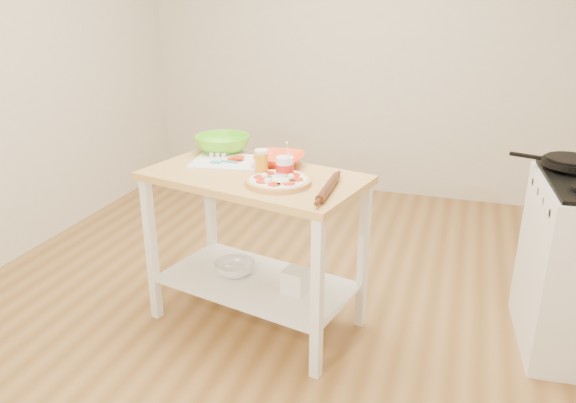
% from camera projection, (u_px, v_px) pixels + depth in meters
% --- Properties ---
extents(room_shell, '(4.04, 4.54, 2.74)m').
position_uv_depth(room_shell, '(277.00, 83.00, 2.98)').
color(room_shell, olive).
rests_on(room_shell, ground).
extents(prep_island, '(1.27, 0.87, 0.90)m').
position_uv_depth(prep_island, '(255.00, 218.00, 3.06)').
color(prep_island, tan).
rests_on(prep_island, ground).
extents(skillet, '(0.44, 0.29, 0.03)m').
position_uv_depth(skillet, '(569.00, 163.00, 2.91)').
color(skillet, black).
rests_on(skillet, gas_stove).
extents(pizza, '(0.33, 0.33, 0.05)m').
position_uv_depth(pizza, '(278.00, 181.00, 2.82)').
color(pizza, '#E4AA61').
rests_on(pizza, prep_island).
extents(cutting_board, '(0.44, 0.36, 0.04)m').
position_uv_depth(cutting_board, '(229.00, 161.00, 3.17)').
color(cutting_board, white).
rests_on(cutting_board, prep_island).
extents(spatula, '(0.15, 0.05, 0.01)m').
position_uv_depth(spatula, '(223.00, 162.00, 3.12)').
color(spatula, teal).
rests_on(spatula, cutting_board).
extents(knife, '(0.27, 0.09, 0.01)m').
position_uv_depth(knife, '(226.00, 151.00, 3.33)').
color(knife, silver).
rests_on(knife, cutting_board).
extents(orange_bowl, '(0.30, 0.30, 0.07)m').
position_uv_depth(orange_bowl, '(279.00, 160.00, 3.10)').
color(orange_bowl, '#FF4617').
rests_on(orange_bowl, prep_island).
extents(green_bowl, '(0.40, 0.40, 0.10)m').
position_uv_depth(green_bowl, '(222.00, 144.00, 3.35)').
color(green_bowl, '#67D41F').
rests_on(green_bowl, prep_island).
extents(beer_pint, '(0.07, 0.07, 0.14)m').
position_uv_depth(beer_pint, '(261.00, 163.00, 2.91)').
color(beer_pint, orange).
rests_on(beer_pint, prep_island).
extents(yogurt_tub, '(0.09, 0.09, 0.20)m').
position_uv_depth(yogurt_tub, '(285.00, 167.00, 2.89)').
color(yogurt_tub, white).
rests_on(yogurt_tub, prep_island).
extents(rolling_pin, '(0.05, 0.37, 0.04)m').
position_uv_depth(rolling_pin, '(328.00, 188.00, 2.71)').
color(rolling_pin, '#522612').
rests_on(rolling_pin, prep_island).
extents(shelf_glass_bowl, '(0.25, 0.25, 0.07)m').
position_uv_depth(shelf_glass_bowl, '(235.00, 268.00, 3.26)').
color(shelf_glass_bowl, silver).
rests_on(shelf_glass_bowl, prep_island).
extents(shelf_bin, '(0.15, 0.15, 0.13)m').
position_uv_depth(shelf_bin, '(296.00, 281.00, 3.07)').
color(shelf_bin, white).
rests_on(shelf_bin, prep_island).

